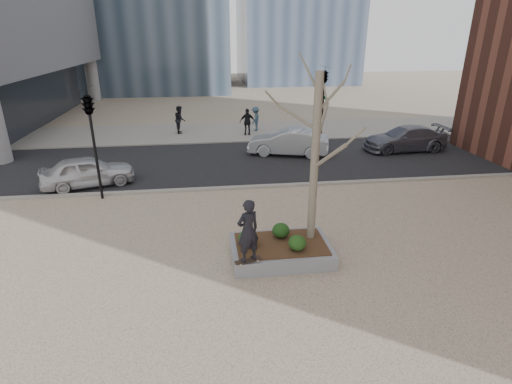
{
  "coord_description": "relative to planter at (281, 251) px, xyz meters",
  "views": [
    {
      "loc": [
        -1.14,
        -10.48,
        6.43
      ],
      "look_at": [
        0.5,
        2.0,
        1.4
      ],
      "focal_mm": 28.0,
      "sensor_mm": 36.0,
      "label": 1
    }
  ],
  "objects": [
    {
      "name": "skateboard",
      "position": [
        -1.1,
        -0.88,
        0.26
      ],
      "size": [
        0.8,
        0.42,
        0.08
      ],
      "primitive_type": null,
      "rotation": [
        0.0,
        0.0,
        0.3
      ],
      "color": "black",
      "rests_on": "planter"
    },
    {
      "name": "car_third",
      "position": [
        9.41,
        10.86,
        0.49
      ],
      "size": [
        4.9,
        2.15,
        1.4
      ],
      "primitive_type": "imported",
      "rotation": [
        0.0,
        0.0,
        4.75
      ],
      "color": "#5A5C67",
      "rests_on": "street"
    },
    {
      "name": "planter_mulch",
      "position": [
        0.0,
        0.0,
        0.25
      ],
      "size": [
        2.7,
        1.7,
        0.04
      ],
      "primitive_type": "cube",
      "color": "#382314",
      "rests_on": "planter"
    },
    {
      "name": "street",
      "position": [
        -1.0,
        10.0,
        -0.21
      ],
      "size": [
        60.0,
        8.0,
        0.02
      ],
      "primitive_type": "cube",
      "color": "black",
      "rests_on": "ground"
    },
    {
      "name": "ground",
      "position": [
        -1.0,
        0.0,
        -0.23
      ],
      "size": [
        120.0,
        120.0,
        0.0
      ],
      "primitive_type": "plane",
      "color": "tan",
      "rests_on": "ground"
    },
    {
      "name": "shrub_right",
      "position": [
        0.4,
        -0.44,
        0.49
      ],
      "size": [
        0.53,
        0.53,
        0.45
      ],
      "primitive_type": "ellipsoid",
      "color": "#1A3D13",
      "rests_on": "planter_mulch"
    },
    {
      "name": "sycamore_tree",
      "position": [
        1.0,
        0.3,
        3.56
      ],
      "size": [
        2.8,
        2.8,
        6.6
      ],
      "primitive_type": null,
      "color": "gray",
      "rests_on": "planter_mulch"
    },
    {
      "name": "police_car",
      "position": [
        -7.4,
        7.2,
        0.47
      ],
      "size": [
        4.24,
        2.68,
        1.35
      ],
      "primitive_type": "imported",
      "rotation": [
        0.0,
        0.0,
        1.87
      ],
      "color": "silver",
      "rests_on": "street"
    },
    {
      "name": "car_silver",
      "position": [
        2.49,
        10.85,
        0.53
      ],
      "size": [
        4.71,
        2.81,
        1.47
      ],
      "primitive_type": "imported",
      "rotation": [
        0.0,
        0.0,
        4.41
      ],
      "color": "#A0A4A8",
      "rests_on": "street"
    },
    {
      "name": "shrub_left",
      "position": [
        -1.0,
        -0.01,
        0.51
      ],
      "size": [
        0.59,
        0.59,
        0.5
      ],
      "primitive_type": "ellipsoid",
      "color": "#133410",
      "rests_on": "planter_mulch"
    },
    {
      "name": "shrub_middle",
      "position": [
        0.07,
        0.39,
        0.5
      ],
      "size": [
        0.54,
        0.54,
        0.46
      ],
      "primitive_type": "ellipsoid",
      "color": "#133912",
      "rests_on": "planter_mulch"
    },
    {
      "name": "pedestrian_c",
      "position": [
        0.75,
        15.79,
        0.68
      ],
      "size": [
        1.04,
        0.43,
        1.77
      ],
      "primitive_type": "imported",
      "rotation": [
        0.0,
        0.0,
        3.15
      ],
      "color": "black",
      "rests_on": "far_sidewalk"
    },
    {
      "name": "traffic_light_near",
      "position": [
        -6.5,
        5.6,
        2.02
      ],
      "size": [
        0.6,
        2.48,
        4.5
      ],
      "primitive_type": null,
      "color": "black",
      "rests_on": "ground"
    },
    {
      "name": "far_sidewalk",
      "position": [
        -1.0,
        17.0,
        -0.21
      ],
      "size": [
        60.0,
        6.0,
        0.02
      ],
      "primitive_type": "cube",
      "color": "gray",
      "rests_on": "ground"
    },
    {
      "name": "pedestrian_b",
      "position": [
        1.44,
        17.02,
        0.63
      ],
      "size": [
        1.01,
        1.24,
        1.67
      ],
      "primitive_type": "imported",
      "rotation": [
        0.0,
        0.0,
        4.29
      ],
      "color": "#365062",
      "rests_on": "far_sidewalk"
    },
    {
      "name": "planter",
      "position": [
        0.0,
        0.0,
        0.0
      ],
      "size": [
        3.0,
        2.0,
        0.45
      ],
      "primitive_type": "cube",
      "color": "gray",
      "rests_on": "ground"
    },
    {
      "name": "pedestrian_a",
      "position": [
        -3.75,
        17.01,
        0.72
      ],
      "size": [
        0.78,
        0.96,
        1.84
      ],
      "primitive_type": "imported",
      "rotation": [
        0.0,
        0.0,
        1.66
      ],
      "color": "black",
      "rests_on": "far_sidewalk"
    },
    {
      "name": "skateboarder",
      "position": [
        -1.1,
        -0.88,
        1.21
      ],
      "size": [
        0.79,
        0.68,
        1.83
      ],
      "primitive_type": "imported",
      "rotation": [
        0.0,
        0.0,
        3.57
      ],
      "color": "black",
      "rests_on": "skateboard"
    },
    {
      "name": "traffic_light_far",
      "position": [
        5.5,
        14.6,
        2.02
      ],
      "size": [
        0.6,
        2.48,
        4.5
      ],
      "primitive_type": null,
      "color": "black",
      "rests_on": "ground"
    }
  ]
}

